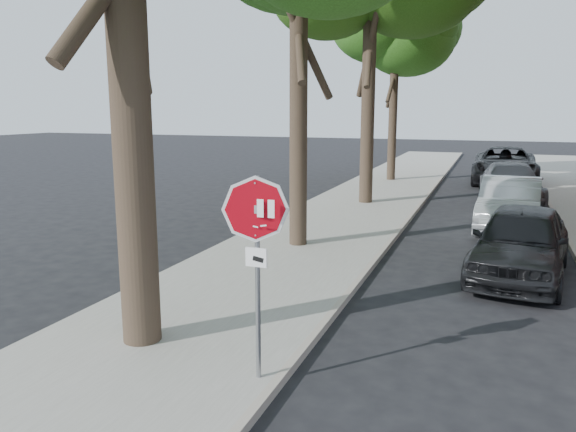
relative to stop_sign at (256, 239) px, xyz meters
The scene contains 10 objects.
ground 2.07m from the stop_sign, ahead, with size 120.00×120.00×0.00m, color black.
sidewalk_left 12.31m from the stop_sign, 98.51° to the left, with size 4.00×55.00×0.12m, color gray.
curb_left 12.17m from the stop_sign, 88.81° to the left, with size 0.12×55.00×0.13m, color #9E9384.
curb_right 13.03m from the stop_sign, 68.86° to the left, with size 0.12×55.00×0.13m, color #9E9384.
stop_sign is the anchor object (origin of this frame).
tree_far 21.88m from the stop_sign, 95.46° to the left, with size 5.29×4.91×9.33m.
car_a 7.23m from the stop_sign, 62.42° to the left, with size 1.80×4.47×1.52m, color black.
car_b 11.71m from the stop_sign, 74.17° to the left, with size 1.62×4.63×1.53m, color #B2B5BA.
car_c 16.76m from the stop_sign, 78.61° to the left, with size 2.08×5.11×1.48m, color #515257.
car_d 22.57m from the stop_sign, 81.92° to the left, with size 2.84×6.17×1.71m, color black.
Camera 1 is at (1.96, -6.15, 3.52)m, focal length 35.00 mm.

